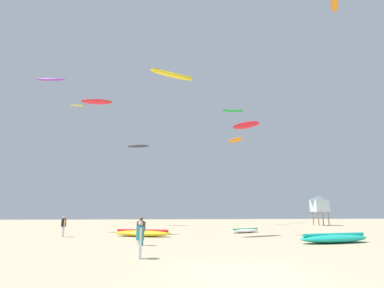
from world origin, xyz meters
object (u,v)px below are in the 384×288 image
at_px(kite_grounded_near, 246,231).
at_px(kite_aloft_3, 334,4).
at_px(kite_aloft_8, 235,140).
at_px(kite_aloft_0, 78,105).
at_px(kite_aloft_6, 172,75).
at_px(kite_grounded_far, 142,233).
at_px(kite_grounded_mid, 334,238).
at_px(kite_aloft_1, 233,111).
at_px(lifeguard_tower, 319,204).
at_px(person_left, 64,225).
at_px(kite_aloft_2, 51,79).
at_px(kite_aloft_4, 246,125).
at_px(person_midground, 141,229).
at_px(kite_aloft_7, 138,146).
at_px(kite_aloft_5, 97,102).
at_px(person_foreground, 140,237).

relative_size(kite_grounded_near, kite_aloft_3, 1.09).
bearing_deg(kite_grounded_near, kite_aloft_8, 78.94).
height_order(kite_aloft_0, kite_aloft_6, kite_aloft_0).
relative_size(kite_grounded_far, kite_aloft_3, 1.58).
xyz_separation_m(kite_grounded_near, kite_grounded_mid, (3.58, -9.19, 0.11)).
xyz_separation_m(kite_aloft_1, kite_aloft_3, (8.90, -19.39, 7.60)).
bearing_deg(lifeguard_tower, kite_aloft_1, 141.21).
xyz_separation_m(kite_aloft_0, kite_aloft_8, (27.29, -8.69, -8.13)).
relative_size(lifeguard_tower, kite_aloft_6, 0.93).
relative_size(person_left, lifeguard_tower, 0.40).
height_order(kite_grounded_near, kite_aloft_2, kite_aloft_2).
distance_m(kite_aloft_0, kite_aloft_2, 22.64).
distance_m(kite_aloft_2, kite_aloft_4, 21.58).
bearing_deg(lifeguard_tower, person_midground, -137.25).
bearing_deg(kite_aloft_6, kite_aloft_7, 104.86).
relative_size(kite_grounded_mid, kite_aloft_4, 2.15).
xyz_separation_m(kite_grounded_mid, kite_aloft_5, (-18.27, 7.85, 12.19)).
bearing_deg(kite_grounded_mid, kite_grounded_near, 111.26).
distance_m(person_foreground, kite_aloft_5, 18.48).
bearing_deg(person_midground, kite_aloft_4, -74.70).
bearing_deg(person_foreground, kite_aloft_2, -67.54).
height_order(lifeguard_tower, kite_aloft_8, kite_aloft_8).
bearing_deg(kite_aloft_2, kite_aloft_0, 100.12).
xyz_separation_m(kite_aloft_0, kite_aloft_4, (23.83, -27.07, -11.27)).
height_order(kite_aloft_2, kite_aloft_4, kite_aloft_2).
bearing_deg(lifeguard_tower, kite_aloft_2, -163.02).
bearing_deg(kite_aloft_1, kite_aloft_4, -100.73).
xyz_separation_m(person_midground, kite_aloft_0, (-15.15, 32.92, 20.01)).
height_order(lifeguard_tower, kite_aloft_6, kite_aloft_6).
xyz_separation_m(kite_aloft_3, kite_aloft_5, (-27.62, -2.57, -14.96)).
bearing_deg(person_foreground, kite_aloft_3, -157.38).
xyz_separation_m(kite_grounded_mid, kite_aloft_6, (-10.96, 5.35, 14.07)).
height_order(kite_grounded_near, kite_aloft_6, kite_aloft_6).
xyz_separation_m(kite_grounded_near, kite_aloft_7, (-12.08, 13.88, 11.23)).
relative_size(person_foreground, kite_aloft_5, 0.55).
relative_size(kite_aloft_0, kite_aloft_4, 1.09).
distance_m(kite_aloft_6, kite_aloft_8, 21.23).
distance_m(person_foreground, kite_aloft_2, 25.00).
height_order(person_left, kite_aloft_7, kite_aloft_7).
relative_size(kite_aloft_4, kite_aloft_6, 0.57).
bearing_deg(person_midground, person_foreground, 165.78).
distance_m(kite_grounded_near, kite_aloft_8, 19.62).
xyz_separation_m(lifeguard_tower, kite_aloft_4, (-14.96, -16.00, 6.69)).
xyz_separation_m(person_foreground, kite_grounded_near, (8.87, 14.56, -0.76)).
bearing_deg(kite_aloft_8, person_left, -136.78).
distance_m(person_foreground, kite_grounded_near, 17.07).
relative_size(kite_aloft_5, kite_aloft_7, 0.87).
distance_m(kite_aloft_1, kite_aloft_6, 27.54).
height_order(kite_grounded_mid, kite_grounded_far, kite_grounded_mid).
bearing_deg(kite_grounded_mid, kite_aloft_2, 155.81).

